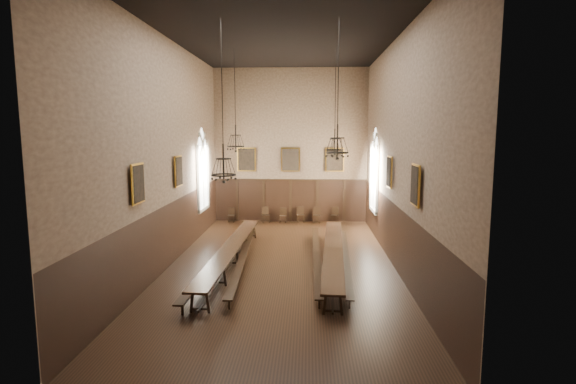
# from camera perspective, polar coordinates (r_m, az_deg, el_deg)

# --- Properties ---
(floor) EXTENTS (9.00, 18.00, 0.02)m
(floor) POSITION_cam_1_polar(r_m,az_deg,el_deg) (18.32, -0.82, -9.31)
(floor) COLOR black
(floor) RESTS_ON ground
(ceiling) EXTENTS (9.00, 18.00, 0.02)m
(ceiling) POSITION_cam_1_polar(r_m,az_deg,el_deg) (17.89, -0.88, 19.50)
(ceiling) COLOR black
(ceiling) RESTS_ON ground
(wall_back) EXTENTS (9.00, 0.02, 9.00)m
(wall_back) POSITION_cam_1_polar(r_m,az_deg,el_deg) (26.53, 0.32, 5.88)
(wall_back) COLOR #8E7357
(wall_back) RESTS_ON ground
(wall_front) EXTENTS (9.00, 0.02, 9.00)m
(wall_front) POSITION_cam_1_polar(r_m,az_deg,el_deg) (8.58, -4.46, 1.96)
(wall_front) COLOR #8E7357
(wall_front) RESTS_ON ground
(wall_left) EXTENTS (0.02, 18.00, 9.00)m
(wall_left) POSITION_cam_1_polar(r_m,az_deg,el_deg) (18.37, -15.09, 4.78)
(wall_left) COLOR #8E7357
(wall_left) RESTS_ON ground
(wall_right) EXTENTS (0.02, 18.00, 9.00)m
(wall_right) POSITION_cam_1_polar(r_m,az_deg,el_deg) (17.84, 13.81, 4.75)
(wall_right) COLOR #8E7357
(wall_right) RESTS_ON ground
(wainscot_panelling) EXTENTS (9.00, 18.00, 2.50)m
(wainscot_panelling) POSITION_cam_1_polar(r_m,az_deg,el_deg) (17.99, -0.83, -5.47)
(wainscot_panelling) COLOR black
(wainscot_panelling) RESTS_ON floor
(table_left) EXTENTS (1.05, 10.51, 0.82)m
(table_left) POSITION_cam_1_polar(r_m,az_deg,el_deg) (18.27, -7.18, -8.05)
(table_left) COLOR black
(table_left) RESTS_ON floor
(table_right) EXTENTS (1.32, 10.40, 0.81)m
(table_right) POSITION_cam_1_polar(r_m,az_deg,el_deg) (18.02, 5.77, -8.27)
(table_right) COLOR black
(table_right) RESTS_ON floor
(bench_left_outer) EXTENTS (0.61, 10.57, 0.48)m
(bench_left_outer) POSITION_cam_1_polar(r_m,az_deg,el_deg) (18.35, -8.69, -8.36)
(bench_left_outer) COLOR black
(bench_left_outer) RESTS_ON floor
(bench_left_inner) EXTENTS (0.81, 9.92, 0.45)m
(bench_left_inner) POSITION_cam_1_polar(r_m,az_deg,el_deg) (18.37, -5.70, -8.34)
(bench_left_inner) COLOR black
(bench_left_inner) RESTS_ON floor
(bench_right_inner) EXTENTS (0.30, 9.96, 0.45)m
(bench_right_inner) POSITION_cam_1_polar(r_m,az_deg,el_deg) (18.37, 3.66, -8.32)
(bench_right_inner) COLOR black
(bench_right_inner) RESTS_ON floor
(bench_right_outer) EXTENTS (0.77, 9.11, 0.41)m
(bench_right_outer) POSITION_cam_1_polar(r_m,az_deg,el_deg) (18.11, 7.35, -8.68)
(bench_right_outer) COLOR black
(bench_right_outer) RESTS_ON floor
(chair_0) EXTENTS (0.39, 0.39, 0.86)m
(chair_0) POSITION_cam_1_polar(r_m,az_deg,el_deg) (26.87, -7.22, -3.27)
(chair_0) COLOR black
(chair_0) RESTS_ON floor
(chair_2) EXTENTS (0.51, 0.51, 0.93)m
(chair_2) POSITION_cam_1_polar(r_m,az_deg,el_deg) (26.57, -2.86, -3.29)
(chair_2) COLOR black
(chair_2) RESTS_ON floor
(chair_3) EXTENTS (0.40, 0.40, 0.87)m
(chair_3) POSITION_cam_1_polar(r_m,az_deg,el_deg) (26.50, -0.65, -3.36)
(chair_3) COLOR black
(chair_3) RESTS_ON floor
(chair_4) EXTENTS (0.47, 0.47, 0.94)m
(chair_4) POSITION_cam_1_polar(r_m,az_deg,el_deg) (26.58, 1.61, -3.28)
(chair_4) COLOR black
(chair_4) RESTS_ON floor
(chair_5) EXTENTS (0.44, 0.44, 0.94)m
(chair_5) POSITION_cam_1_polar(r_m,az_deg,el_deg) (26.45, 3.66, -3.34)
(chair_5) COLOR black
(chair_5) RESTS_ON floor
(chair_6) EXTENTS (0.52, 0.52, 0.92)m
(chair_6) POSITION_cam_1_polar(r_m,az_deg,el_deg) (26.63, 5.90, -3.31)
(chair_6) COLOR black
(chair_6) RESTS_ON floor
(chandelier_back_left) EXTENTS (0.80, 0.80, 4.47)m
(chandelier_back_left) POSITION_cam_1_polar(r_m,az_deg,el_deg) (20.75, -6.66, 6.64)
(chandelier_back_left) COLOR black
(chandelier_back_left) RESTS_ON ceiling
(chandelier_back_right) EXTENTS (0.76, 0.76, 4.61)m
(chandelier_back_right) POSITION_cam_1_polar(r_m,az_deg,el_deg) (20.49, 5.96, 6.31)
(chandelier_back_right) COLOR black
(chandelier_back_right) RESTS_ON ceiling
(chandelier_front_left) EXTENTS (0.85, 0.85, 5.26)m
(chandelier_front_left) POSITION_cam_1_polar(r_m,az_deg,el_deg) (15.35, -8.19, 3.47)
(chandelier_front_left) COLOR black
(chandelier_front_left) RESTS_ON ceiling
(chandelier_front_right) EXTENTS (0.76, 0.76, 4.48)m
(chandelier_front_right) POSITION_cam_1_polar(r_m,az_deg,el_deg) (15.09, 6.29, 6.26)
(chandelier_front_right) COLOR black
(chandelier_front_right) RESTS_ON ceiling
(portrait_back_0) EXTENTS (1.10, 0.12, 1.40)m
(portrait_back_0) POSITION_cam_1_polar(r_m,az_deg,el_deg) (26.67, -5.30, 4.13)
(portrait_back_0) COLOR gold
(portrait_back_0) RESTS_ON wall_back
(portrait_back_1) EXTENTS (1.10, 0.12, 1.40)m
(portrait_back_1) POSITION_cam_1_polar(r_m,az_deg,el_deg) (26.44, 0.31, 4.13)
(portrait_back_1) COLOR gold
(portrait_back_1) RESTS_ON wall_back
(portrait_back_2) EXTENTS (1.10, 0.12, 1.40)m
(portrait_back_2) POSITION_cam_1_polar(r_m,az_deg,el_deg) (26.46, 5.96, 4.10)
(portrait_back_2) COLOR gold
(portrait_back_2) RESTS_ON wall_back
(portrait_left_0) EXTENTS (0.12, 1.00, 1.30)m
(portrait_left_0) POSITION_cam_1_polar(r_m,az_deg,el_deg) (19.34, -13.75, 2.59)
(portrait_left_0) COLOR gold
(portrait_left_0) RESTS_ON wall_left
(portrait_left_1) EXTENTS (0.12, 1.00, 1.30)m
(portrait_left_1) POSITION_cam_1_polar(r_m,az_deg,el_deg) (15.09, -18.52, 1.02)
(portrait_left_1) COLOR gold
(portrait_left_1) RESTS_ON wall_left
(portrait_right_0) EXTENTS (0.12, 1.00, 1.30)m
(portrait_right_0) POSITION_cam_1_polar(r_m,az_deg,el_deg) (18.85, 12.76, 2.49)
(portrait_right_0) COLOR gold
(portrait_right_0) RESTS_ON wall_right
(portrait_right_1) EXTENTS (0.12, 1.00, 1.30)m
(portrait_right_1) POSITION_cam_1_polar(r_m,az_deg,el_deg) (14.47, 15.88, 0.85)
(portrait_right_1) COLOR gold
(portrait_right_1) RESTS_ON wall_right
(window_right) EXTENTS (0.20, 2.20, 4.60)m
(window_right) POSITION_cam_1_polar(r_m,az_deg,el_deg) (23.31, 10.93, 2.77)
(window_right) COLOR white
(window_right) RESTS_ON wall_right
(window_left) EXTENTS (0.20, 2.20, 4.60)m
(window_left) POSITION_cam_1_polar(r_m,az_deg,el_deg) (23.71, -10.80, 2.86)
(window_left) COLOR white
(window_left) RESTS_ON wall_left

